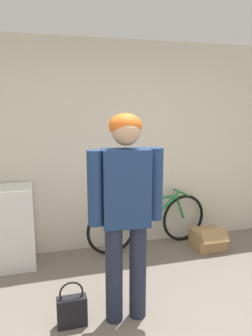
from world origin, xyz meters
TOP-DOWN VIEW (x-y plane):
  - wall_back at (0.00, 2.29)m, footprint 8.00×0.07m
  - person at (-0.23, 0.77)m, footprint 0.63×0.26m
  - bicycle at (0.46, 2.07)m, footprint 1.68×0.46m
  - handbag at (-0.69, 0.78)m, footprint 0.25×0.10m
  - cardboard_box at (1.17, 1.82)m, footprint 0.38×0.39m

SIDE VIEW (x-z plane):
  - cardboard_box at x=1.17m, z-range -0.03..0.28m
  - handbag at x=-0.69m, z-range -0.06..0.35m
  - bicycle at x=0.46m, z-range -0.01..0.70m
  - person at x=-0.23m, z-range 0.17..1.94m
  - wall_back at x=0.00m, z-range 0.00..2.60m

